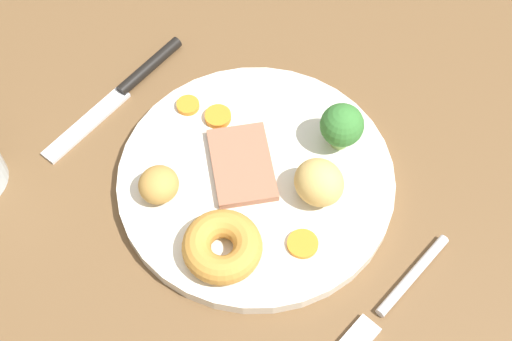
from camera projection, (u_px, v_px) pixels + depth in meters
The scene contains 12 objects.
dining_table at pixel (241, 170), 72.07cm from camera, with size 120.00×84.00×3.60cm, color brown.
dinner_plate at pixel (256, 180), 68.58cm from camera, with size 25.67×25.67×1.40cm, color silver.
meat_slice_main at pixel (242, 165), 68.16cm from camera, with size 8.28×5.47×0.80cm, color #9E664C.
yorkshire_pudding at pixel (222, 247), 62.89cm from camera, with size 6.95×6.95×2.53cm, color #C68938.
roast_potato_left at pixel (319, 182), 65.19cm from camera, with size 4.63×4.22×4.21cm, color #D8B260.
roast_potato_right at pixel (159, 185), 65.83cm from camera, with size 3.76×3.63×2.92cm, color #BC8C42.
carrot_coin_front at pixel (218, 117), 71.07cm from camera, with size 2.56×2.56×0.64cm, color orange.
carrot_coin_back at pixel (188, 105), 71.83cm from camera, with size 2.23×2.23×0.54cm, color orange.
carrot_coin_side at pixel (303, 244), 64.18cm from camera, with size 2.76×2.76×0.42cm, color orange.
broccoli_floret at pixel (342, 126), 67.46cm from camera, with size 4.08×4.08×5.00cm.
fork at pixel (391, 300), 62.78cm from camera, with size 2.47×15.31×0.90cm.
knife at pixel (127, 87), 74.52cm from camera, with size 1.84×18.52×1.20cm.
Camera 1 is at (-24.47, 28.30, 63.42)cm, focal length 51.85 mm.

